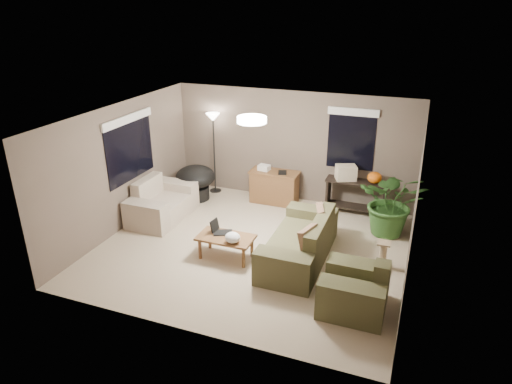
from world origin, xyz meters
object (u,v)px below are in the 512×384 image
at_px(coffee_table, 226,240).
at_px(floor_lamp, 213,127).
at_px(console_table, 356,194).
at_px(main_sofa, 301,244).
at_px(houseplant, 392,209).
at_px(cat_scratching_post, 383,257).
at_px(armchair, 355,291).
at_px(loveseat, 161,204).
at_px(papasan_chair, 196,180).
at_px(desk, 274,187).

xyz_separation_m(coffee_table, floor_lamp, (-1.51, 2.74, 1.24)).
bearing_deg(console_table, main_sofa, -104.38).
height_order(houseplant, cat_scratching_post, houseplant).
relative_size(armchair, console_table, 0.77).
xyz_separation_m(loveseat, houseplant, (4.61, 0.94, 0.24)).
bearing_deg(papasan_chair, loveseat, -101.31).
bearing_deg(armchair, console_table, 99.27).
height_order(papasan_chair, cat_scratching_post, papasan_chair).
height_order(desk, houseplant, houseplant).
bearing_deg(desk, papasan_chair, -165.94).
bearing_deg(papasan_chair, houseplant, -2.68).
bearing_deg(desk, houseplant, -13.85).
height_order(armchair, console_table, armchair).
bearing_deg(desk, loveseat, -141.42).
xyz_separation_m(loveseat, console_table, (3.81, 1.66, 0.14)).
height_order(coffee_table, console_table, console_table).
relative_size(desk, console_table, 0.85).
height_order(loveseat, papasan_chair, loveseat).
bearing_deg(coffee_table, floor_lamp, 118.89).
xyz_separation_m(loveseat, armchair, (4.36, -1.68, 0.00)).
bearing_deg(cat_scratching_post, console_table, 111.52).
bearing_deg(papasan_chair, cat_scratching_post, -19.28).
relative_size(armchair, houseplant, 0.73).
relative_size(armchair, coffee_table, 1.00).
bearing_deg(papasan_chair, floor_lamp, 69.67).
relative_size(floor_lamp, houseplant, 1.39).
xyz_separation_m(main_sofa, floor_lamp, (-2.79, 2.33, 1.30)).
bearing_deg(floor_lamp, main_sofa, -39.84).
relative_size(houseplant, cat_scratching_post, 2.75).
bearing_deg(armchair, desk, 125.93).
xyz_separation_m(console_table, floor_lamp, (-3.37, 0.06, 1.16)).
bearing_deg(console_table, papasan_chair, -171.83).
height_order(main_sofa, papasan_chair, main_sofa).
xyz_separation_m(desk, papasan_chair, (-1.76, -0.44, 0.09)).
height_order(loveseat, coffee_table, loveseat).
relative_size(loveseat, desk, 1.45).
height_order(armchair, desk, armchair).
distance_m(armchair, cat_scratching_post, 1.32).
relative_size(loveseat, floor_lamp, 0.84).
distance_m(houseplant, cat_scratching_post, 1.37).
xyz_separation_m(main_sofa, cat_scratching_post, (1.39, 0.21, -0.08)).
bearing_deg(papasan_chair, console_table, 8.17).
height_order(armchair, cat_scratching_post, armchair).
bearing_deg(loveseat, houseplant, 11.54).
distance_m(loveseat, houseplant, 4.71).
xyz_separation_m(loveseat, floor_lamp, (0.44, 1.72, 1.30)).
distance_m(main_sofa, coffee_table, 1.34).
relative_size(coffee_table, houseplant, 0.73).
bearing_deg(floor_lamp, armchair, -40.98).
bearing_deg(floor_lamp, loveseat, -104.42).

